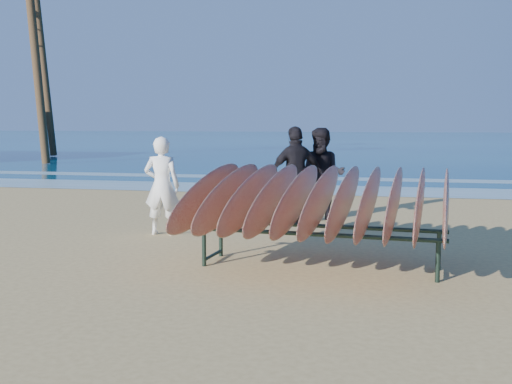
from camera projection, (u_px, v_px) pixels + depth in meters
ground at (242, 275)px, 7.96m from camera, size 120.00×120.00×0.00m
ocean at (376, 141)px, 61.38m from camera, size 160.00×160.00×0.00m
foam_near at (327, 190)px, 17.67m from camera, size 160.00×160.00×0.00m
foam_far at (338, 179)px, 21.07m from camera, size 160.00×160.00×0.00m
surfboard_rack at (320, 200)px, 8.23m from camera, size 3.38×3.05×1.43m
person_white at (162, 186)px, 10.69m from camera, size 0.63×0.45×1.65m
person_dark_a at (323, 175)px, 12.14m from camera, size 0.91×0.73×1.77m
person_dark_b at (296, 175)px, 11.85m from camera, size 1.13×0.92×1.80m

